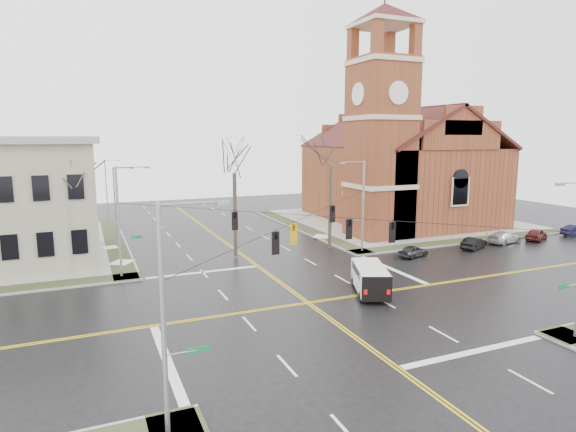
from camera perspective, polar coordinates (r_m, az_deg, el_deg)
name	(u,v)px	position (r m, az deg, el deg)	size (l,w,h in m)	color
ground	(308,303)	(34.15, 2.38, -10.25)	(120.00, 120.00, 0.00)	black
sidewalks	(308,302)	(34.12, 2.38, -10.13)	(80.00, 80.00, 0.17)	gray
road_markings	(308,303)	(34.15, 2.38, -10.24)	(100.00, 100.00, 0.01)	gold
church	(396,160)	(66.31, 12.67, 6.54)	(24.28, 27.48, 27.50)	brown
signal_pole_ne	(362,203)	(48.16, 8.72, 1.50)	(2.75, 0.22, 9.00)	gray
signal_pole_nw	(121,218)	(41.11, -19.21, -0.27)	(2.75, 0.22, 9.00)	gray
signal_pole_sw	(168,313)	(18.86, -14.08, -11.13)	(2.75, 0.22, 9.00)	gray
span_wires	(309,215)	(32.59, 2.46, 0.07)	(23.02, 23.02, 0.03)	black
traffic_signals	(313,228)	(32.13, 2.96, -1.42)	(8.21, 8.26, 1.30)	black
streetlight_north_a	(116,200)	(57.53, -19.71, 1.84)	(2.30, 0.20, 8.00)	gray
streetlight_north_b	(107,184)	(77.39, -20.65, 3.59)	(2.30, 0.20, 8.00)	gray
cargo_van	(369,277)	(36.42, 9.64, -7.10)	(4.01, 5.77, 2.06)	white
parked_car_a	(413,251)	(47.97, 14.63, -4.05)	(1.35, 3.36, 1.15)	black
parked_car_b	(474,243)	(53.27, 21.16, -3.02)	(1.30, 3.72, 1.23)	black
parked_car_c	(504,237)	(57.45, 24.25, -2.31)	(1.81, 4.44, 1.29)	#A9A9AB
parked_car_d	(537,234)	(60.74, 27.37, -1.93)	(1.57, 3.89, 1.33)	#501717
tree_nw_far	(74,181)	(43.18, -24.00, 3.85)	(4.00, 4.00, 10.92)	#342921
tree_nw_near	(234,167)	(45.23, -6.39, 5.75)	(4.00, 4.00, 11.95)	#342921
tree_ne	(331,160)	(48.98, 5.10, 6.63)	(4.00, 4.00, 12.66)	#342921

